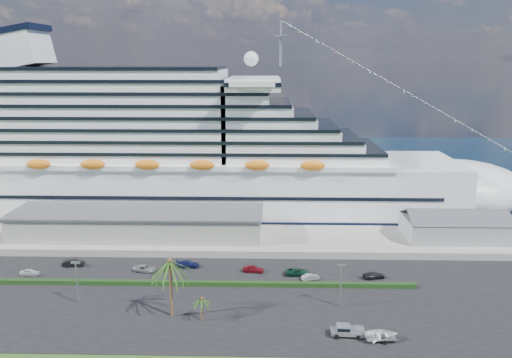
{
  "coord_description": "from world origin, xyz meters",
  "views": [
    {
      "loc": [
        6.67,
        -75.09,
        44.12
      ],
      "look_at": [
        4.14,
        30.0,
        18.62
      ],
      "focal_mm": 35.0,
      "sensor_mm": 36.0,
      "label": 1
    }
  ],
  "objects_px": {
    "parked_car_3": "(188,264)",
    "boat_trailer": "(381,335)",
    "cruise_ship": "(169,157)",
    "pickup_truck": "(347,330)"
  },
  "relations": [
    {
      "from": "parked_car_3",
      "to": "boat_trailer",
      "type": "bearing_deg",
      "value": -127.64
    },
    {
      "from": "boat_trailer",
      "to": "cruise_ship",
      "type": "bearing_deg",
      "value": 124.59
    },
    {
      "from": "cruise_ship",
      "to": "boat_trailer",
      "type": "distance_m",
      "value": 83.24
    },
    {
      "from": "cruise_ship",
      "to": "pickup_truck",
      "type": "xyz_separation_m",
      "value": [
        41.21,
        -65.92,
        -15.52
      ]
    },
    {
      "from": "parked_car_3",
      "to": "boat_trailer",
      "type": "xyz_separation_m",
      "value": [
        35.43,
        -28.26,
        0.44
      ]
    },
    {
      "from": "pickup_truck",
      "to": "boat_trailer",
      "type": "xyz_separation_m",
      "value": [
        5.22,
        -1.42,
        0.12
      ]
    },
    {
      "from": "cruise_ship",
      "to": "parked_car_3",
      "type": "height_order",
      "value": "cruise_ship"
    },
    {
      "from": "cruise_ship",
      "to": "parked_car_3",
      "type": "distance_m",
      "value": 43.59
    },
    {
      "from": "parked_car_3",
      "to": "pickup_truck",
      "type": "height_order",
      "value": "pickup_truck"
    },
    {
      "from": "cruise_ship",
      "to": "pickup_truck",
      "type": "distance_m",
      "value": 79.28
    }
  ]
}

